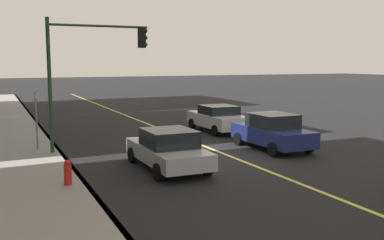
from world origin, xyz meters
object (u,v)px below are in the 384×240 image
(car_navy, at_px, (272,131))
(car_white, at_px, (218,118))
(traffic_light_mast, at_px, (89,61))
(street_sign_post, at_px, (36,117))
(fire_hydrant, at_px, (68,175))
(car_silver, at_px, (168,149))

(car_navy, bearing_deg, car_white, -2.04)
(traffic_light_mast, relative_size, street_sign_post, 2.17)
(car_white, bearing_deg, traffic_light_mast, 111.39)
(car_white, distance_m, street_sign_post, 10.28)
(car_navy, bearing_deg, fire_hydrant, 106.46)
(fire_hydrant, bearing_deg, car_navy, -73.54)
(traffic_light_mast, distance_m, street_sign_post, 3.37)
(car_white, bearing_deg, car_silver, 140.79)
(car_silver, height_order, street_sign_post, street_sign_post)
(car_silver, distance_m, street_sign_post, 6.64)
(car_navy, distance_m, street_sign_post, 10.48)
(car_navy, xyz_separation_m, fire_hydrant, (-2.81, 9.52, -0.34))
(car_navy, relative_size, fire_hydrant, 4.60)
(car_white, relative_size, street_sign_post, 1.72)
(fire_hydrant, bearing_deg, street_sign_post, 2.75)
(car_white, bearing_deg, fire_hydrant, 131.05)
(car_navy, relative_size, traffic_light_mast, 0.75)
(car_silver, xyz_separation_m, traffic_light_mast, (4.15, 1.96, 3.23))
(car_white, relative_size, traffic_light_mast, 0.79)
(car_silver, height_order, traffic_light_mast, traffic_light_mast)
(car_silver, distance_m, traffic_light_mast, 5.62)
(street_sign_post, bearing_deg, car_white, -78.15)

